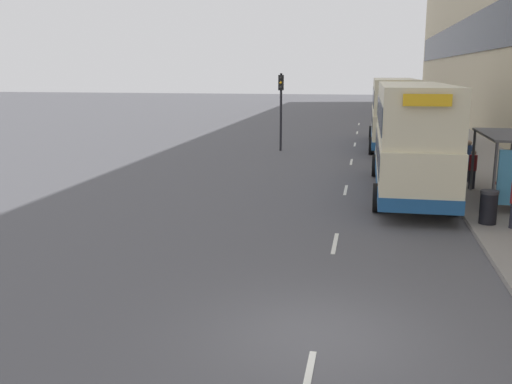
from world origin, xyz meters
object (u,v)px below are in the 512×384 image
object	(u,v)px
double_decker_bus_near	(411,136)
double_decker_bus_ahead	(393,111)
traffic_light_far_kerb	(281,99)
car_0	(384,104)
litter_bin	(488,207)
bus_shelter	(512,156)
pedestrian_at_shelter	(473,169)
pedestrian_2	(468,160)

from	to	relation	value
double_decker_bus_near	double_decker_bus_ahead	size ratio (longest dim) A/B	0.98
double_decker_bus_ahead	traffic_light_far_kerb	bearing A→B (deg)	-156.45
car_0	litter_bin	world-z (taller)	car_0
bus_shelter	pedestrian_at_shelter	xyz separation A→B (m)	(-0.79, 2.69, -0.94)
car_0	bus_shelter	bearing A→B (deg)	-86.53
double_decker_bus_near	litter_bin	distance (m)	5.44
double_decker_bus_ahead	litter_bin	bearing A→B (deg)	-83.32
pedestrian_2	litter_bin	distance (m)	7.21
pedestrian_2	litter_bin	world-z (taller)	pedestrian_2
pedestrian_at_shelter	litter_bin	xyz separation A→B (m)	(-0.43, -5.55, -0.27)
car_0	pedestrian_at_shelter	bearing A→B (deg)	-87.27
double_decker_bus_near	double_decker_bus_ahead	distance (m)	14.25
litter_bin	traffic_light_far_kerb	bearing A→B (deg)	119.09
bus_shelter	double_decker_bus_ahead	size ratio (longest dim) A/B	0.38
litter_bin	pedestrian_at_shelter	bearing A→B (deg)	85.58
bus_shelter	traffic_light_far_kerb	size ratio (longest dim) A/B	0.90
double_decker_bus_near	traffic_light_far_kerb	world-z (taller)	traffic_light_far_kerb
double_decker_bus_near	litter_bin	world-z (taller)	double_decker_bus_near
double_decker_bus_near	pedestrian_2	world-z (taller)	double_decker_bus_near
pedestrian_2	traffic_light_far_kerb	world-z (taller)	traffic_light_far_kerb
car_0	pedestrian_at_shelter	world-z (taller)	pedestrian_at_shelter
litter_bin	traffic_light_far_kerb	world-z (taller)	traffic_light_far_kerb
car_0	traffic_light_far_kerb	xyz separation A→B (m)	(-7.06, -38.07, 2.31)
bus_shelter	double_decker_bus_ahead	xyz separation A→B (m)	(-3.45, 16.15, 0.41)
double_decker_bus_ahead	car_0	size ratio (longest dim) A/B	2.61
double_decker_bus_near	pedestrian_2	size ratio (longest dim) A/B	6.07
bus_shelter	car_0	bearing A→B (deg)	93.47
litter_bin	traffic_light_far_kerb	xyz separation A→B (m)	(-8.95, 16.09, 2.47)
pedestrian_2	litter_bin	xyz separation A→B (m)	(-0.50, -7.18, -0.38)
pedestrian_at_shelter	litter_bin	world-z (taller)	pedestrian_at_shelter
bus_shelter	traffic_light_far_kerb	world-z (taller)	traffic_light_far_kerb
double_decker_bus_ahead	car_0	world-z (taller)	double_decker_bus_ahead
pedestrian_2	double_decker_bus_near	bearing A→B (deg)	-136.82
car_0	double_decker_bus_near	bearing A→B (deg)	-90.22
double_decker_bus_near	litter_bin	size ratio (longest dim) A/B	10.26
double_decker_bus_ahead	pedestrian_at_shelter	world-z (taller)	double_decker_bus_ahead
car_0	pedestrian_2	bearing A→B (deg)	-87.10
car_0	litter_bin	xyz separation A→B (m)	(1.89, -54.16, -0.16)
bus_shelter	car_0	distance (m)	51.40
double_decker_bus_ahead	pedestrian_2	world-z (taller)	double_decker_bus_ahead
litter_bin	traffic_light_far_kerb	distance (m)	18.57
pedestrian_at_shelter	double_decker_bus_ahead	bearing A→B (deg)	101.16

